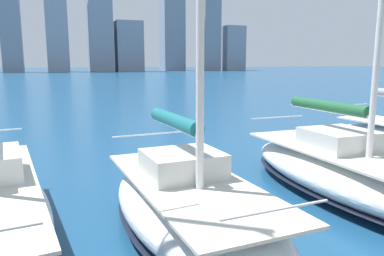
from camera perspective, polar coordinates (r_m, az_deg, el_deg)
name	(u,v)px	position (r m, az deg, el deg)	size (l,w,h in m)	color
city_skyline	(45,22)	(162.44, -21.46, 14.81)	(165.26, 23.29, 47.85)	#8893A2
sailboat_forest	(349,172)	(11.42, 22.82, -6.13)	(2.92, 8.07, 9.67)	white
sailboat_teal	(189,203)	(8.19, -0.38, -11.36)	(3.04, 6.70, 12.60)	silver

